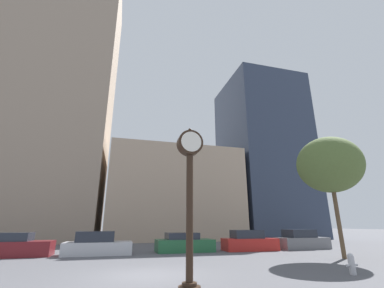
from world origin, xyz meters
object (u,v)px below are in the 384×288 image
car_grey (301,241)px  fire_hydrant_near (352,264)px  car_green (184,244)px  street_clock (190,183)px  car_red (249,242)px  car_maroon (9,246)px  car_silver (98,245)px  bare_tree (329,165)px

car_grey → fire_hydrant_near: car_grey is taller
car_green → fire_hydrant_near: car_green is taller
car_green → street_clock: bearing=-103.2°
street_clock → car_red: bearing=54.9°
car_maroon → car_grey: bearing=-0.9°
car_green → car_red: bearing=-5.2°
car_red → fire_hydrant_near: car_red is taller
street_clock → car_silver: 11.29m
fire_hydrant_near → car_green: bearing=112.9°
car_green → fire_hydrant_near: 11.02m
bare_tree → car_red: bearing=117.3°
fire_hydrant_near → bare_tree: size_ratio=0.11×
street_clock → fire_hydrant_near: 7.34m
street_clock → car_maroon: street_clock is taller
street_clock → car_green: size_ratio=1.25×
car_grey → street_clock: bearing=-140.3°
car_red → street_clock: bearing=-122.3°
bare_tree → car_silver: bearing=157.3°
street_clock → car_red: 13.07m
car_grey → bare_tree: 7.81m
car_silver → bare_tree: size_ratio=0.58×
car_green → car_grey: car_grey is taller
car_maroon → car_silver: car_silver is taller
car_maroon → car_green: bearing=0.4°
street_clock → bare_tree: size_ratio=0.71×
car_red → bare_tree: bare_tree is taller
car_maroon → bare_tree: size_ratio=0.65×
street_clock → fire_hydrant_near: street_clock is taller
car_silver → car_green: size_ratio=1.03×
car_maroon → car_grey: 20.48m
car_maroon → car_silver: size_ratio=1.12×
car_silver → bare_tree: 15.61m
street_clock → car_silver: size_ratio=1.22×
car_green → bare_tree: size_ratio=0.57×
car_green → car_grey: 9.62m
street_clock → bare_tree: 11.59m
car_red → fire_hydrant_near: 9.76m
street_clock → fire_hydrant_near: bearing=6.3°
street_clock → car_silver: street_clock is taller
car_red → car_grey: 4.72m
fire_hydrant_near → car_grey: bearing=61.7°
bare_tree → car_grey: bearing=73.4°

